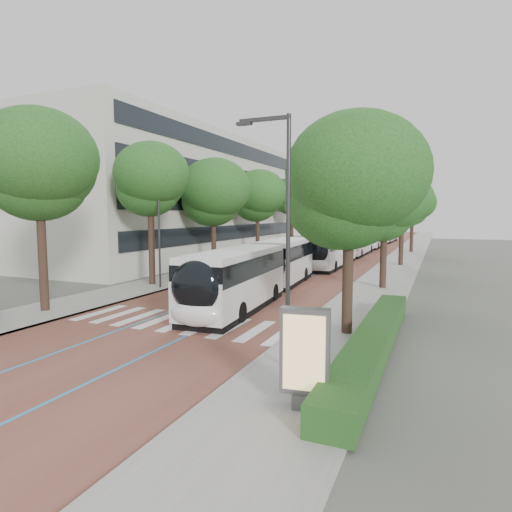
{
  "coord_description": "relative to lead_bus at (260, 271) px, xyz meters",
  "views": [
    {
      "loc": [
        11.17,
        -15.63,
        5.09
      ],
      "look_at": [
        0.4,
        9.28,
        2.4
      ],
      "focal_mm": 30.0,
      "sensor_mm": 36.0,
      "label": 1
    }
  ],
  "objects": [
    {
      "name": "sidewalk_left",
      "position": [
        -8.65,
        31.88,
        -1.57
      ],
      "size": [
        4.0,
        140.0,
        0.12
      ],
      "primitive_type": "cube",
      "color": "gray",
      "rests_on": "ground"
    },
    {
      "name": "bus_queued_1",
      "position": [
        0.49,
        29.6,
        -0.0
      ],
      "size": [
        2.59,
        12.41,
        3.2
      ],
      "rotation": [
        0.0,
        0.0,
        -0.0
      ],
      "color": "silver",
      "rests_on": "ground"
    },
    {
      "name": "lamp_post_left",
      "position": [
        -7.25,
        -0.12,
        2.49
      ],
      "size": [
        0.14,
        0.14,
        8.0
      ],
      "primitive_type": "cylinder",
      "color": "#303032",
      "rests_on": "sidewalk_left"
    },
    {
      "name": "kerb_left",
      "position": [
        -6.75,
        31.88,
        -1.57
      ],
      "size": [
        0.2,
        140.0,
        0.14
      ],
      "primitive_type": "cube",
      "color": "gray",
      "rests_on": "ground"
    },
    {
      "name": "streetlight_near",
      "position": [
        5.47,
        -11.12,
        3.19
      ],
      "size": [
        1.82,
        0.2,
        8.0
      ],
      "color": "#303032",
      "rests_on": "sidewalk_right"
    },
    {
      "name": "zebra_crossing",
      "position": [
        -0.95,
        -7.12,
        -1.6
      ],
      "size": [
        10.55,
        3.6,
        0.01
      ],
      "color": "silver",
      "rests_on": "ground"
    },
    {
      "name": "bus_queued_2",
      "position": [
        0.59,
        42.45,
        -0.0
      ],
      "size": [
        2.81,
        12.45,
        3.2
      ],
      "rotation": [
        0.0,
        0.0,
        0.02
      ],
      "color": "silver",
      "rests_on": "ground"
    },
    {
      "name": "kerb_right",
      "position": [
        4.45,
        31.88,
        -1.57
      ],
      "size": [
        0.2,
        140.0,
        0.14
      ],
      "primitive_type": "cube",
      "color": "gray",
      "rests_on": "ground"
    },
    {
      "name": "streetlight_far",
      "position": [
        5.47,
        13.88,
        3.19
      ],
      "size": [
        1.82,
        0.2,
        8.0
      ],
      "color": "#303032",
      "rests_on": "sidewalk_right"
    },
    {
      "name": "office_building",
      "position": [
        -20.62,
        19.88,
        5.37
      ],
      "size": [
        18.11,
        40.0,
        14.0
      ],
      "color": "#ADAAA0",
      "rests_on": "ground"
    },
    {
      "name": "trees_left",
      "position": [
        -8.65,
        17.2,
        5.46
      ],
      "size": [
        6.27,
        60.84,
        10.07
      ],
      "color": "black",
      "rests_on": "ground"
    },
    {
      "name": "lane_line_left",
      "position": [
        -2.75,
        31.88,
        -1.6
      ],
      "size": [
        0.12,
        126.0,
        0.01
      ],
      "primitive_type": "cube",
      "color": "#2687C2",
      "rests_on": "road"
    },
    {
      "name": "hedge",
      "position": [
        7.95,
        -8.12,
        -1.11
      ],
      "size": [
        1.2,
        14.0,
        0.8
      ],
      "primitive_type": "cube",
      "color": "#174317",
      "rests_on": "sidewalk_right"
    },
    {
      "name": "bus_queued_3",
      "position": [
        1.04,
        55.26,
        -0.0
      ],
      "size": [
        3.01,
        12.49,
        3.2
      ],
      "rotation": [
        0.0,
        0.0,
        -0.04
      ],
      "color": "silver",
      "rests_on": "ground"
    },
    {
      "name": "road",
      "position": [
        -1.15,
        31.88,
        -1.62
      ],
      "size": [
        11.0,
        140.0,
        0.02
      ],
      "primitive_type": "cube",
      "color": "brown",
      "rests_on": "ground"
    },
    {
      "name": "ground",
      "position": [
        -1.15,
        -8.12,
        -1.63
      ],
      "size": [
        160.0,
        160.0,
        0.0
      ],
      "primitive_type": "plane",
      "color": "#51544C",
      "rests_on": "ground"
    },
    {
      "name": "ad_panel",
      "position": [
        6.97,
        -13.57,
        -0.14
      ],
      "size": [
        1.29,
        0.56,
        2.61
      ],
      "rotation": [
        0.0,
        0.0,
        0.14
      ],
      "color": "#59595B",
      "rests_on": "sidewalk_right"
    },
    {
      "name": "lead_bus",
      "position": [
        0.0,
        0.0,
        0.0
      ],
      "size": [
        3.79,
        18.52,
        3.2
      ],
      "rotation": [
        0.0,
        0.0,
        0.07
      ],
      "color": "black",
      "rests_on": "ground"
    },
    {
      "name": "bus_queued_0",
      "position": [
        0.45,
        16.34,
        -0.0
      ],
      "size": [
        2.58,
        12.4,
        3.2
      ],
      "rotation": [
        0.0,
        0.0,
        0.0
      ],
      "color": "silver",
      "rests_on": "ground"
    },
    {
      "name": "sidewalk_right",
      "position": [
        6.35,
        31.88,
        -1.57
      ],
      "size": [
        4.0,
        140.0,
        0.12
      ],
      "primitive_type": "cube",
      "color": "gray",
      "rests_on": "ground"
    },
    {
      "name": "trees_right",
      "position": [
        6.55,
        12.79,
        4.24
      ],
      "size": [
        5.73,
        47.5,
        8.57
      ],
      "color": "black",
      "rests_on": "ground"
    },
    {
      "name": "lane_line_right",
      "position": [
        0.45,
        31.88,
        -1.6
      ],
      "size": [
        0.12,
        126.0,
        0.01
      ],
      "primitive_type": "cube",
      "color": "#2687C2",
      "rests_on": "road"
    }
  ]
}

